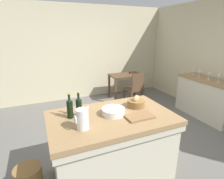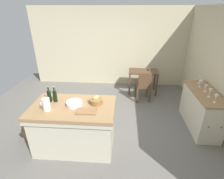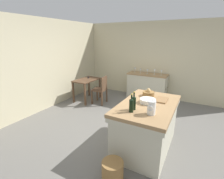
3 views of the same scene
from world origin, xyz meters
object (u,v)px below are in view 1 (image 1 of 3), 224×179
at_px(side_cabinet, 206,98).
at_px(wash_bowl, 113,111).
at_px(pitcher, 82,119).
at_px(wine_glass_right, 199,72).
at_px(bread_basket, 136,103).
at_px(wine_glass_middle, 209,75).
at_px(cutting_board, 139,116).
at_px(island_table, 112,145).
at_px(wine_bottle_dark, 79,106).
at_px(wine_glass_far_right, 194,70).
at_px(wine_glass_left, 219,76).
at_px(wine_bottle_amber, 70,108).
at_px(wicker_hamper, 29,179).
at_px(writing_desk, 126,78).
at_px(wooden_chair, 135,88).

xyz_separation_m(side_cabinet, wash_bowl, (-2.64, -0.80, 0.50)).
height_order(pitcher, wine_glass_right, pitcher).
bearing_deg(bread_basket, wine_glass_middle, 17.61).
bearing_deg(cutting_board, island_table, 148.55).
distance_m(pitcher, wine_bottle_dark, 0.31).
xyz_separation_m(cutting_board, wine_glass_right, (2.35, 1.25, 0.08)).
xyz_separation_m(bread_basket, cutting_board, (-0.13, -0.30, -0.05)).
height_order(bread_basket, wine_glass_far_right, bread_basket).
distance_m(side_cabinet, cutting_board, 2.63).
relative_size(wine_bottle_dark, wine_glass_left, 1.68).
height_order(wine_bottle_amber, wicker_hamper, wine_bottle_amber).
relative_size(island_table, writing_desk, 1.67).
relative_size(wine_bottle_amber, wine_glass_left, 1.66).
bearing_deg(side_cabinet, bread_basket, -162.71).
bearing_deg(wine_glass_left, side_cabinet, 81.37).
relative_size(pitcher, bread_basket, 1.13).
relative_size(writing_desk, wine_glass_middle, 5.79).
bearing_deg(bread_basket, wine_bottle_amber, 178.77).
distance_m(writing_desk, wine_glass_right, 1.89).
distance_m(cutting_board, wine_glass_right, 2.66).
distance_m(writing_desk, bread_basket, 2.69).
xyz_separation_m(wooden_chair, wine_glass_far_right, (1.22, -0.68, 0.51)).
xyz_separation_m(side_cabinet, cutting_board, (-2.38, -1.00, 0.47)).
height_order(writing_desk, cutting_board, cutting_board).
relative_size(bread_basket, wine_bottle_dark, 0.76).
distance_m(wash_bowl, wine_glass_right, 2.81).
bearing_deg(wooden_chair, wine_bottle_dark, -135.33).
bearing_deg(writing_desk, cutting_board, -114.24).
xyz_separation_m(wooden_chair, wine_glass_right, (1.15, -0.90, 0.50)).
relative_size(island_table, wine_glass_far_right, 9.20).
relative_size(bread_basket, wine_glass_right, 1.49).
bearing_deg(wooden_chair, side_cabinet, -44.13).
bearing_deg(wine_glass_middle, wine_glass_right, 95.35).
bearing_deg(wash_bowl, cutting_board, -37.12).
bearing_deg(wine_glass_middle, pitcher, -161.94).
height_order(side_cabinet, wine_glass_middle, wine_glass_middle).
height_order(wine_glass_right, wine_glass_far_right, wine_glass_far_right).
distance_m(pitcher, bread_basket, 0.87).
distance_m(writing_desk, wine_glass_middle, 2.10).
distance_m(wooden_chair, wicker_hamper, 3.11).
bearing_deg(pitcher, cutting_board, -0.73).
bearing_deg(wicker_hamper, wooden_chair, 35.47).
height_order(side_cabinet, bread_basket, bread_basket).
xyz_separation_m(wooden_chair, wine_bottle_dark, (-1.85, -1.83, 0.54)).
distance_m(wooden_chair, wine_glass_far_right, 1.48).
xyz_separation_m(cutting_board, wine_glass_middle, (2.37, 1.01, 0.08)).
height_order(wine_bottle_amber, wine_glass_far_right, wine_bottle_amber).
distance_m(wash_bowl, cutting_board, 0.33).
xyz_separation_m(wine_bottle_dark, wine_glass_right, (3.00, 0.93, -0.04)).
relative_size(wooden_chair, wash_bowl, 3.14).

